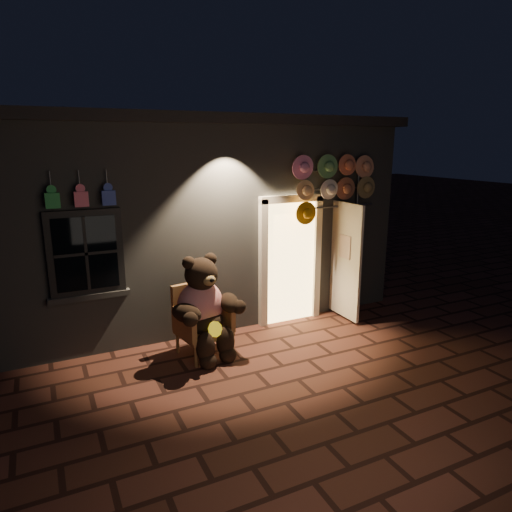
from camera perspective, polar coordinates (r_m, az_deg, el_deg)
ground at (r=6.38m, az=-0.02°, el=-14.33°), size 60.00×60.00×0.00m
shop_building at (r=9.46m, az=-10.63°, el=5.93°), size 7.30×5.95×3.51m
wicker_armchair at (r=6.77m, az=-6.97°, el=-7.88°), size 0.82×0.76×1.03m
teddy_bear at (r=6.58m, az=-6.51°, el=-6.49°), size 1.09×0.94×1.53m
hat_rack at (r=7.81m, az=9.82°, el=8.82°), size 1.64×0.22×2.81m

